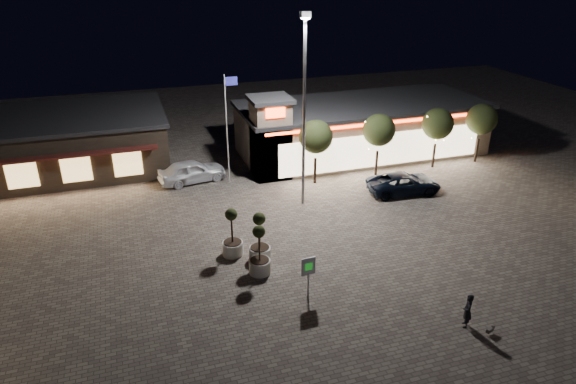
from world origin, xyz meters
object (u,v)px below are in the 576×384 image
object	(u,v)px
white_sedan	(192,171)
planter_mid	(260,259)
planter_left	(232,241)
valet_sign	(308,270)
pedestrian	(467,311)
pickup_truck	(404,183)

from	to	relation	value
white_sedan	planter_mid	world-z (taller)	planter_mid
white_sedan	planter_left	bearing A→B (deg)	173.49
white_sedan	valet_sign	bearing A→B (deg)	-178.13
pedestrian	planter_left	distance (m)	12.71
white_sedan	planter_mid	size ratio (longest dim) A/B	1.75
pedestrian	planter_mid	xyz separation A→B (m)	(-7.72, 7.05, 0.03)
pickup_truck	pedestrian	size ratio (longest dim) A/B	3.08
white_sedan	valet_sign	xyz separation A→B (m)	(3.30, -15.97, 0.71)
planter_left	planter_mid	bearing A→B (deg)	-66.71
white_sedan	planter_left	size ratio (longest dim) A/B	1.71
planter_left	planter_mid	xyz separation A→B (m)	(0.96, -2.23, -0.02)
pickup_truck	pedestrian	xyz separation A→B (m)	(-4.60, -13.70, 0.12)
pickup_truck	valet_sign	world-z (taller)	valet_sign
planter_left	valet_sign	bearing A→B (deg)	-61.76
planter_mid	pickup_truck	bearing A→B (deg)	28.34
pickup_truck	planter_mid	bearing A→B (deg)	123.97
white_sedan	pedestrian	xyz separation A→B (m)	(9.32, -20.29, 0.00)
white_sedan	pedestrian	size ratio (longest dim) A/B	2.92
valet_sign	pedestrian	bearing A→B (deg)	-35.66
pickup_truck	planter_left	bearing A→B (deg)	114.01
pickup_truck	white_sedan	world-z (taller)	white_sedan
white_sedan	valet_sign	size ratio (longest dim) A/B	2.22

